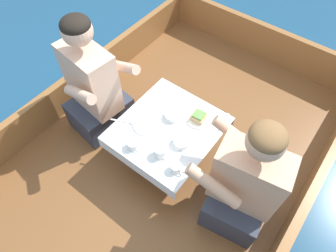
{
  "coord_description": "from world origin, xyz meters",
  "views": [
    {
      "loc": [
        0.73,
        -1.04,
        2.33
      ],
      "look_at": [
        0.0,
        -0.09,
        0.66
      ],
      "focal_mm": 32.0,
      "sensor_mm": 36.0,
      "label": 1
    }
  ],
  "objects_px": {
    "person_starboard": "(244,185)",
    "coffee_cup_starboard": "(160,152)",
    "coffee_cup_center": "(176,168)",
    "person_port": "(94,89)",
    "sandwich": "(199,116)",
    "coffee_cup_port": "(133,145)"
  },
  "relations": [
    {
      "from": "person_port",
      "to": "sandwich",
      "type": "height_order",
      "value": "person_port"
    },
    {
      "from": "person_port",
      "to": "coffee_cup_port",
      "type": "height_order",
      "value": "person_port"
    },
    {
      "from": "person_starboard",
      "to": "coffee_cup_starboard",
      "type": "relative_size",
      "value": 9.25
    },
    {
      "from": "person_port",
      "to": "coffee_cup_center",
      "type": "relative_size",
      "value": 10.26
    },
    {
      "from": "coffee_cup_center",
      "to": "coffee_cup_starboard",
      "type": "bearing_deg",
      "value": 169.35
    },
    {
      "from": "sandwich",
      "to": "coffee_cup_port",
      "type": "bearing_deg",
      "value": -115.35
    },
    {
      "from": "person_starboard",
      "to": "coffee_cup_center",
      "type": "bearing_deg",
      "value": 12.35
    },
    {
      "from": "person_starboard",
      "to": "sandwich",
      "type": "xyz_separation_m",
      "value": [
        -0.5,
        0.26,
        0.01
      ]
    },
    {
      "from": "coffee_cup_port",
      "to": "coffee_cup_center",
      "type": "height_order",
      "value": "same"
    },
    {
      "from": "coffee_cup_starboard",
      "to": "coffee_cup_center",
      "type": "distance_m",
      "value": 0.15
    },
    {
      "from": "sandwich",
      "to": "coffee_cup_center",
      "type": "xyz_separation_m",
      "value": [
        0.11,
        -0.42,
        -0.01
      ]
    },
    {
      "from": "person_port",
      "to": "coffee_cup_starboard",
      "type": "height_order",
      "value": "person_port"
    },
    {
      "from": "person_starboard",
      "to": "coffee_cup_port",
      "type": "height_order",
      "value": "person_starboard"
    },
    {
      "from": "coffee_cup_port",
      "to": "coffee_cup_center",
      "type": "relative_size",
      "value": 1.04
    },
    {
      "from": "person_starboard",
      "to": "sandwich",
      "type": "bearing_deg",
      "value": -36.91
    },
    {
      "from": "coffee_cup_starboard",
      "to": "coffee_cup_center",
      "type": "relative_size",
      "value": 1.05
    },
    {
      "from": "coffee_cup_port",
      "to": "person_starboard",
      "type": "bearing_deg",
      "value": 15.02
    },
    {
      "from": "sandwich",
      "to": "coffee_cup_starboard",
      "type": "xyz_separation_m",
      "value": [
        -0.04,
        -0.39,
        0.0
      ]
    },
    {
      "from": "person_port",
      "to": "sandwich",
      "type": "relative_size",
      "value": 10.12
    },
    {
      "from": "person_starboard",
      "to": "coffee_cup_starboard",
      "type": "bearing_deg",
      "value": 4.08
    },
    {
      "from": "sandwich",
      "to": "person_port",
      "type": "bearing_deg",
      "value": -160.31
    },
    {
      "from": "sandwich",
      "to": "coffee_cup_center",
      "type": "height_order",
      "value": "sandwich"
    }
  ]
}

